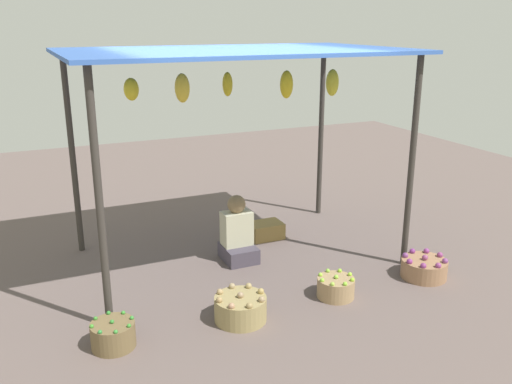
% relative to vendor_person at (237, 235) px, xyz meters
% --- Properties ---
extents(ground_plane, '(14.00, 14.00, 0.00)m').
position_rel_vendor_person_xyz_m(ground_plane, '(0.03, 0.07, -0.30)').
color(ground_plane, '#62534F').
extents(market_stall_structure, '(3.63, 2.23, 2.39)m').
position_rel_vendor_person_xyz_m(market_stall_structure, '(0.03, 0.08, 1.91)').
color(market_stall_structure, '#38332D').
rests_on(market_stall_structure, ground).
extents(vendor_person, '(0.36, 0.44, 0.78)m').
position_rel_vendor_person_xyz_m(vendor_person, '(0.00, 0.00, 0.00)').
color(vendor_person, '#433C49').
rests_on(vendor_person, ground).
extents(basket_green_chilies, '(0.38, 0.38, 0.26)m').
position_rel_vendor_person_xyz_m(basket_green_chilies, '(-1.66, -1.24, -0.18)').
color(basket_green_chilies, brown).
rests_on(basket_green_chilies, ground).
extents(basket_potatoes, '(0.49, 0.49, 0.29)m').
position_rel_vendor_person_xyz_m(basket_potatoes, '(-0.50, -1.28, -0.18)').
color(basket_potatoes, '#988554').
rests_on(basket_potatoes, ground).
extents(basket_limes, '(0.38, 0.38, 0.24)m').
position_rel_vendor_person_xyz_m(basket_limes, '(0.55, -1.26, -0.19)').
color(basket_limes, '#9E7F58').
rests_on(basket_limes, ground).
extents(basket_purple_onions, '(0.49, 0.49, 0.26)m').
position_rel_vendor_person_xyz_m(basket_purple_onions, '(1.67, -1.26, -0.19)').
color(basket_purple_onions, '#956D4D').
rests_on(basket_purple_onions, ground).
extents(wooden_crate_near_vendor, '(0.42, 0.31, 0.21)m').
position_rel_vendor_person_xyz_m(wooden_crate_near_vendor, '(0.58, 0.47, -0.20)').
color(wooden_crate_near_vendor, olive).
rests_on(wooden_crate_near_vendor, ground).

